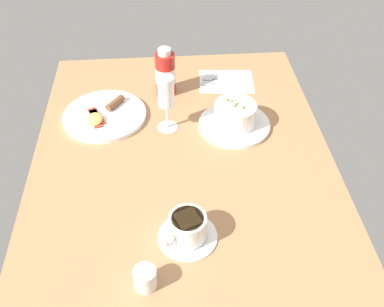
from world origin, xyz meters
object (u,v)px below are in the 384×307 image
at_px(cutlery_setting, 225,81).
at_px(sauce_bottle_red, 165,73).
at_px(coffee_cup, 187,229).
at_px(breakfast_plate, 104,115).
at_px(porridge_bowl, 235,117).
at_px(wine_glass, 166,95).
at_px(creamer_jug, 146,278).

xyz_separation_m(cutlery_setting, sauce_bottle_red, (-0.05, 0.20, 0.07)).
height_order(coffee_cup, breakfast_plate, coffee_cup).
height_order(porridge_bowl, wine_glass, wine_glass).
relative_size(porridge_bowl, sauce_bottle_red, 1.33).
bearing_deg(wine_glass, sauce_bottle_red, -0.57).
xyz_separation_m(coffee_cup, breakfast_plate, (0.47, 0.23, -0.02)).
height_order(cutlery_setting, coffee_cup, coffee_cup).
distance_m(wine_glass, breakfast_plate, 0.23).
height_order(porridge_bowl, coffee_cup, porridge_bowl).
height_order(sauce_bottle_red, breakfast_plate, sauce_bottle_red).
xyz_separation_m(coffee_cup, wine_glass, (0.41, 0.03, 0.09)).
height_order(cutlery_setting, wine_glass, wine_glass).
bearing_deg(coffee_cup, wine_glass, 4.38).
height_order(wine_glass, breakfast_plate, wine_glass).
bearing_deg(cutlery_setting, porridge_bowl, 178.88).
relative_size(cutlery_setting, breakfast_plate, 0.76).
distance_m(cutlery_setting, wine_glass, 0.33).
height_order(creamer_jug, wine_glass, wine_glass).
bearing_deg(sauce_bottle_red, cutlery_setting, -76.61).
xyz_separation_m(porridge_bowl, breakfast_plate, (0.07, 0.40, -0.03)).
xyz_separation_m(porridge_bowl, sauce_bottle_red, (0.19, 0.20, 0.04)).
xyz_separation_m(porridge_bowl, creamer_jug, (-0.52, 0.27, -0.01)).
relative_size(creamer_jug, breakfast_plate, 0.23).
bearing_deg(porridge_bowl, cutlery_setting, -1.12).
bearing_deg(cutlery_setting, breakfast_plate, 113.12).
height_order(porridge_bowl, breakfast_plate, porridge_bowl).
distance_m(creamer_jug, wine_glass, 0.54).
distance_m(porridge_bowl, cutlery_setting, 0.25).
bearing_deg(sauce_bottle_red, wine_glass, 179.43).
distance_m(creamer_jug, breakfast_plate, 0.61).
xyz_separation_m(cutlery_setting, wine_glass, (-0.23, 0.21, 0.12)).
relative_size(porridge_bowl, cutlery_setting, 1.11).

